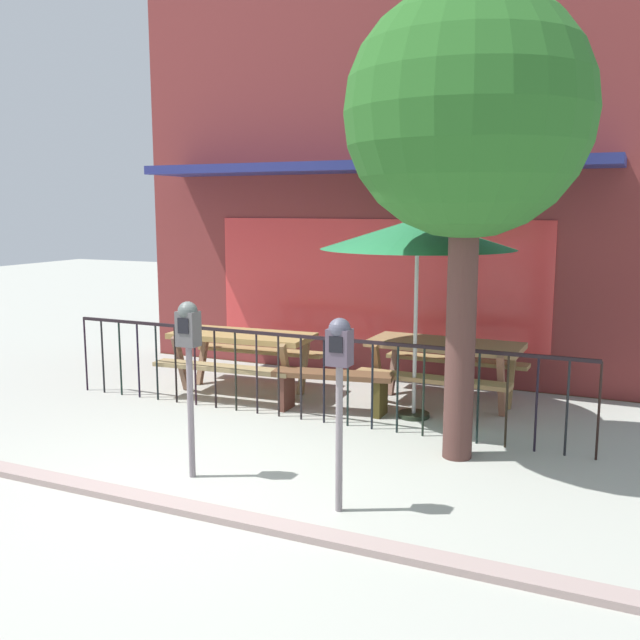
{
  "coord_description": "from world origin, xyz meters",
  "views": [
    {
      "loc": [
        3.38,
        -4.84,
        2.37
      ],
      "look_at": [
        0.05,
        2.47,
        1.08
      ],
      "focal_mm": 39.76,
      "sensor_mm": 36.0,
      "label": 1
    }
  ],
  "objects": [
    {
      "name": "patio_umbrella",
      "position": [
        1.13,
        2.68,
        2.07
      ],
      "size": [
        2.14,
        2.14,
        2.25
      ],
      "color": "black",
      "rests_on": "ground"
    },
    {
      "name": "curb_edge",
      "position": [
        0.0,
        -0.49,
        0.0
      ],
      "size": [
        10.35,
        0.2,
        0.11
      ],
      "primitive_type": "cube",
      "color": "gray",
      "rests_on": "ground"
    },
    {
      "name": "patio_fence_front",
      "position": [
        0.0,
        2.07,
        0.66
      ],
      "size": [
        6.23,
        0.04,
        0.97
      ],
      "color": "black",
      "rests_on": "ground"
    },
    {
      "name": "patio_bench",
      "position": [
        0.21,
        2.47,
        0.35
      ],
      "size": [
        1.43,
        0.57,
        0.48
      ],
      "color": "brown",
      "rests_on": "ground"
    },
    {
      "name": "picnic_table_right",
      "position": [
        1.3,
        3.32,
        0.61
      ],
      "size": [
        1.83,
        1.4,
        0.79
      ],
      "color": "#947048",
      "rests_on": "ground"
    },
    {
      "name": "picnic_table_left",
      "position": [
        -1.2,
        2.83,
        0.61
      ],
      "size": [
        1.89,
        1.48,
        0.79
      ],
      "color": "#A07D46",
      "rests_on": "ground"
    },
    {
      "name": "parking_meter_near",
      "position": [
        -0.13,
        0.14,
        1.21
      ],
      "size": [
        0.18,
        0.17,
        1.57
      ],
      "color": "slate",
      "rests_on": "ground"
    },
    {
      "name": "ground",
      "position": [
        0.0,
        0.0,
        0.0
      ],
      "size": [
        40.0,
        40.0,
        0.0
      ],
      "primitive_type": "plane",
      "color": "#A3A59B"
    },
    {
      "name": "parking_meter_far",
      "position": [
        1.33,
        0.02,
        1.19
      ],
      "size": [
        0.18,
        0.17,
        1.54
      ],
      "color": "gray",
      "rests_on": "ground"
    },
    {
      "name": "pub_storefront",
      "position": [
        0.0,
        4.62,
        2.72
      ],
      "size": [
        7.39,
        1.46,
        5.46
      ],
      "color": "#442714",
      "rests_on": "ground"
    },
    {
      "name": "street_tree",
      "position": [
        1.89,
        1.6,
        3.15
      ],
      "size": [
        2.23,
        2.23,
        4.3
      ],
      "color": "#4D2F2A",
      "rests_on": "ground"
    }
  ]
}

